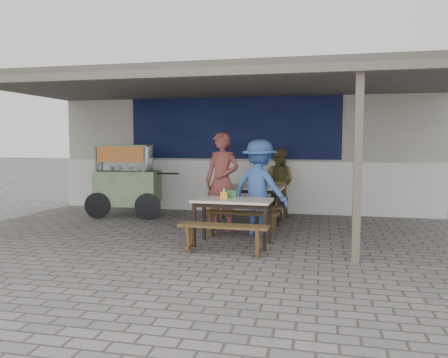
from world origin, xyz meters
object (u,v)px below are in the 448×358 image
(bench_right_wall, at_px, (240,218))
(condiment_bowl, at_px, (238,185))
(patron_wall_side, at_px, (278,182))
(condiment_jar, at_px, (270,184))
(bench_left_street, at_px, (244,211))
(bench_right_street, at_px, (223,232))
(patron_right_table, at_px, (260,188))
(patron_street_side, at_px, (222,181))
(table_left, at_px, (250,190))
(bench_left_wall, at_px, (254,202))
(table_right, at_px, (233,204))
(donation_box, at_px, (231,194))
(tissue_box, at_px, (224,195))
(vendor_cart, at_px, (127,178))

(bench_right_wall, distance_m, condiment_bowl, 1.49)
(patron_wall_side, distance_m, condiment_jar, 0.79)
(bench_left_street, distance_m, bench_right_street, 1.93)
(bench_right_wall, height_order, patron_right_table, patron_right_table)
(patron_street_side, height_order, condiment_jar, patron_street_side)
(table_left, relative_size, bench_left_wall, 0.93)
(table_right, bearing_deg, table_left, 92.71)
(bench_right_wall, distance_m, condiment_jar, 1.57)
(bench_left_street, bearing_deg, donation_box, -91.13)
(bench_left_street, relative_size, bench_left_wall, 1.00)
(table_left, height_order, bench_right_wall, table_left)
(bench_right_street, xyz_separation_m, condiment_bowl, (-0.28, 2.60, 0.44))
(patron_street_side, bearing_deg, bench_right_street, -63.00)
(table_left, relative_size, tissue_box, 12.12)
(bench_right_wall, bearing_deg, table_right, -90.00)
(table_right, xyz_separation_m, bench_right_street, (-0.01, -0.61, -0.33))
(bench_right_street, bearing_deg, bench_right_wall, 90.00)
(patron_street_side, distance_m, donation_box, 0.99)
(bench_left_wall, relative_size, condiment_jar, 14.91)
(table_right, bearing_deg, bench_right_street, -90.00)
(bench_right_street, distance_m, bench_right_wall, 1.22)
(table_right, bearing_deg, bench_left_wall, 92.38)
(patron_street_side, xyz_separation_m, condiment_jar, (0.78, 0.95, -0.12))
(bench_left_wall, xyz_separation_m, donation_box, (-0.02, -2.36, 0.47))
(table_left, bearing_deg, patron_right_table, -71.63)
(bench_left_street, xyz_separation_m, tissue_box, (-0.10, -1.30, 0.47))
(table_right, distance_m, bench_right_wall, 0.69)
(table_left, height_order, condiment_jar, condiment_jar)
(table_right, relative_size, condiment_jar, 12.99)
(bench_right_street, bearing_deg, patron_wall_side, 83.74)
(donation_box, height_order, condiment_jar, donation_box)
(bench_left_street, relative_size, bench_right_street, 1.07)
(bench_left_wall, xyz_separation_m, bench_right_wall, (0.06, -1.95, -0.00))
(table_right, height_order, donation_box, donation_box)
(condiment_jar, bearing_deg, bench_right_street, -97.70)
(patron_wall_side, bearing_deg, bench_left_street, 85.54)
(vendor_cart, bearing_deg, bench_left_street, -23.11)
(bench_left_street, distance_m, tissue_box, 1.39)
(bench_left_street, height_order, patron_wall_side, patron_wall_side)
(patron_right_table, relative_size, donation_box, 9.32)
(tissue_box, bearing_deg, condiment_bowl, 94.36)
(tissue_box, distance_m, donation_box, 0.20)
(patron_wall_side, bearing_deg, patron_right_table, 99.50)
(bench_right_street, distance_m, donation_box, 0.95)
(vendor_cart, xyz_separation_m, patron_street_side, (2.40, -1.01, 0.06))
(patron_street_side, bearing_deg, bench_left_wall, 88.49)
(table_left, bearing_deg, table_right, -88.61)
(patron_wall_side, bearing_deg, tissue_box, 91.60)
(bench_left_street, distance_m, patron_street_side, 0.73)
(table_left, xyz_separation_m, condiment_jar, (0.39, 0.12, 0.13))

